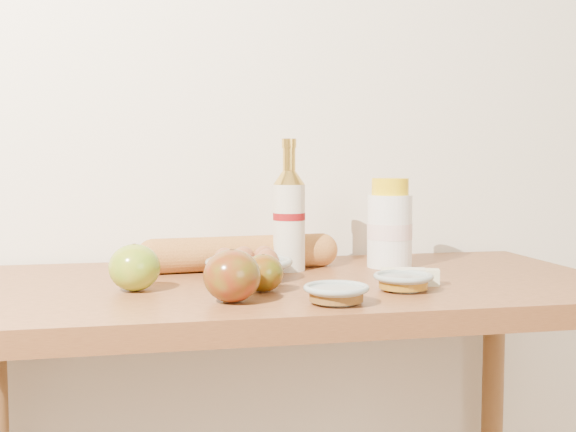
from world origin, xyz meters
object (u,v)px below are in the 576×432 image
object	(u,v)px
cream_bottle	(390,226)
baguette	(240,253)
bourbon_bottle	(289,217)
egg_bowl	(248,266)
table	(285,347)

from	to	relation	value
cream_bottle	baguette	bearing A→B (deg)	-172.39
bourbon_bottle	egg_bowl	distance (m)	0.15
table	egg_bowl	distance (m)	0.16
bourbon_bottle	cream_bottle	world-z (taller)	bourbon_bottle
bourbon_bottle	cream_bottle	xyz separation A→B (m)	(0.21, 0.00, -0.02)
bourbon_bottle	egg_bowl	xyz separation A→B (m)	(-0.09, -0.08, -0.08)
baguette	egg_bowl	bearing A→B (deg)	-95.57
cream_bottle	baguette	size ratio (longest dim) A/B	0.44
egg_bowl	baguette	size ratio (longest dim) A/B	0.46
table	cream_bottle	distance (m)	0.34
bourbon_bottle	egg_bowl	size ratio (longest dim) A/B	1.38
table	cream_bottle	world-z (taller)	cream_bottle
cream_bottle	baguette	world-z (taller)	cream_bottle
cream_bottle	baguette	xyz separation A→B (m)	(-0.30, 0.02, -0.05)
table	bourbon_bottle	distance (m)	0.26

